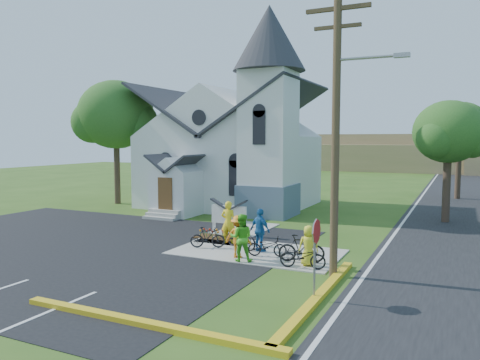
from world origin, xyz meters
The scene contains 23 objects.
ground centered at (0.00, 0.00, 0.00)m, with size 120.00×120.00×0.00m, color #2F5217.
parking_lot centered at (-7.00, -2.00, 0.01)m, with size 20.00×16.00×0.02m, color black.
road centered at (10.00, 15.00, 0.01)m, with size 8.00×90.00×0.02m, color black.
sidewalk centered at (1.50, 0.50, 0.03)m, with size 7.00×4.00×0.05m, color #A7A297.
church centered at (-5.48, 12.48, 5.25)m, with size 12.35×12.00×13.00m.
church_sign centered at (-1.20, 3.20, 1.03)m, with size 2.20×0.40×1.70m.
flower_bed centered at (-1.20, 2.30, 0.04)m, with size 2.60×1.10×0.07m, color #38230F.
utility_pole centered at (5.36, -1.50, 5.40)m, with size 3.45×0.28×10.00m.
stop_sign centered at (5.43, -4.20, 1.78)m, with size 0.11×0.76×2.48m.
tree_lot_corner centered at (-14.00, 10.00, 6.60)m, with size 5.60×5.60×9.15m.
tree_road_near centered at (8.50, 12.00, 5.21)m, with size 4.00×4.00×7.05m.
tree_road_mid centered at (9.00, 24.00, 5.78)m, with size 4.40×4.40×7.80m.
distant_hills centered at (3.36, 56.33, 2.17)m, with size 61.00×10.00×5.60m.
cyclist_0 centered at (-0.30, 1.37, 1.03)m, with size 0.71×0.47×1.96m, color yellow.
bike_0 centered at (0.64, 0.75, 0.55)m, with size 0.66×1.90×1.00m, color black.
cyclist_1 centered at (1.57, -1.20, 0.98)m, with size 0.91×0.71×1.87m, color #4BBF23.
bike_1 centered at (-0.74, 0.20, 0.51)m, with size 0.43×1.54×0.92m, color black.
cyclist_2 centered at (1.62, 0.57, 0.97)m, with size 1.08×0.45×1.84m, color #2166A7.
bike_2 centered at (2.22, -0.09, 0.47)m, with size 0.55×1.59×0.83m, color black.
cyclist_3 centered at (1.22, -0.75, 0.91)m, with size 1.11×0.64×1.71m, color orange.
bike_3 centered at (3.75, -0.33, 0.59)m, with size 0.51×1.80×1.08m, color black.
cyclist_4 centered at (4.15, -0.71, 0.82)m, with size 0.75×0.49×1.54m, color yellow.
bike_4 centered at (4.07, -1.17, 0.50)m, with size 0.60×1.71×0.90m, color black.
Camera 1 is at (9.27, -17.48, 4.82)m, focal length 35.00 mm.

